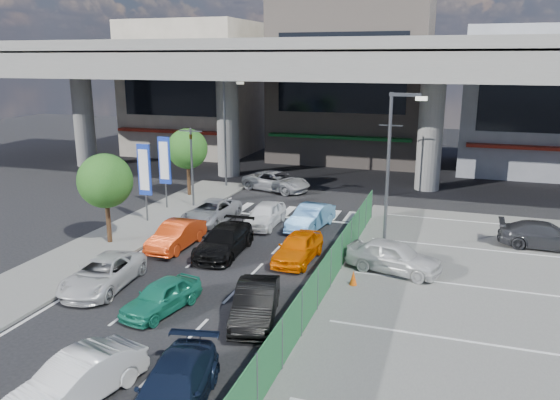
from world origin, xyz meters
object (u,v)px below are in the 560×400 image
(traffic_light_left, at_px, (191,148))
(wagon_silver_front_left, at_px, (211,212))
(street_lamp_left, at_px, (227,124))
(street_lamp_right, at_px, (392,164))
(minivan_navy_back, at_px, (173,389))
(sedan_white_front_mid, at_px, (265,215))
(signboard_far, at_px, (165,163))
(tree_near, at_px, (105,181))
(traffic_cone, at_px, (353,278))
(tree_far, at_px, (187,149))
(signboard_near, at_px, (144,172))
(hatch_white_back_mid, at_px, (77,380))
(taxi_teal_mid, at_px, (161,296))
(taxi_orange_right, at_px, (298,247))
(parked_sedan_dgrey, at_px, (545,235))
(kei_truck_front_right, at_px, (311,217))
(taxi_orange_left, at_px, (176,235))
(parked_sedan_white, at_px, (394,256))
(sedan_white_mid_left, at_px, (103,274))
(crossing_wagon_silver, at_px, (277,181))
(hatch_black_mid_right, at_px, (256,303))
(traffic_light_right, at_px, (390,141))
(sedan_black_mid, at_px, (224,241))

(traffic_light_left, relative_size, wagon_silver_front_left, 1.11)
(street_lamp_left, bearing_deg, street_lamp_right, -41.63)
(minivan_navy_back, relative_size, sedan_white_front_mid, 1.12)
(signboard_far, bearing_deg, tree_near, -85.10)
(traffic_cone, bearing_deg, tree_far, 139.52)
(signboard_near, xyz_separation_m, hatch_white_back_mid, (7.52, -15.93, -2.37))
(taxi_teal_mid, relative_size, taxi_orange_right, 0.89)
(street_lamp_right, distance_m, parked_sedan_dgrey, 9.48)
(sedan_white_front_mid, bearing_deg, kei_truck_front_right, 6.41)
(taxi_orange_left, distance_m, parked_sedan_white, 11.00)
(wagon_silver_front_left, bearing_deg, tree_far, 131.83)
(street_lamp_left, bearing_deg, tree_far, -112.84)
(taxi_orange_left, relative_size, sedan_white_front_mid, 1.02)
(taxi_teal_mid, bearing_deg, street_lamp_left, 118.00)
(sedan_white_mid_left, bearing_deg, parked_sedan_dgrey, 25.32)
(crossing_wagon_silver, relative_size, parked_sedan_dgrey, 1.13)
(signboard_far, distance_m, sedan_white_mid_left, 12.75)
(street_lamp_right, distance_m, tree_near, 14.38)
(tree_far, relative_size, traffic_cone, 7.55)
(street_lamp_right, bearing_deg, taxi_orange_right, -162.45)
(taxi_orange_left, xyz_separation_m, sedan_white_front_mid, (3.04, 5.00, 0.01))
(tree_near, distance_m, sedan_white_mid_left, 6.48)
(hatch_black_mid_right, distance_m, parked_sedan_dgrey, 16.44)
(traffic_light_right, height_order, tree_far, traffic_light_right)
(taxi_orange_left, bearing_deg, sedan_white_front_mid, 59.17)
(taxi_teal_mid, bearing_deg, wagon_silver_front_left, 117.49)
(crossing_wagon_silver, bearing_deg, tree_near, 177.62)
(traffic_light_left, relative_size, sedan_white_front_mid, 1.28)
(signboard_far, bearing_deg, sedan_white_front_mid, -11.28)
(kei_truck_front_right, distance_m, traffic_cone, 8.27)
(street_lamp_left, bearing_deg, tree_near, -92.76)
(tree_far, bearing_deg, hatch_white_back_mid, -70.11)
(taxi_orange_right, height_order, sedan_white_front_mid, same)
(minivan_navy_back, bearing_deg, tree_near, 120.68)
(crossing_wagon_silver, distance_m, parked_sedan_dgrey, 18.76)
(tree_near, bearing_deg, taxi_orange_right, 4.02)
(street_lamp_left, xyz_separation_m, hatch_white_back_mid, (6.64, -25.93, -4.08))
(tree_far, bearing_deg, sedan_black_mid, -54.54)
(hatch_white_back_mid, distance_m, traffic_cone, 12.03)
(minivan_navy_back, xyz_separation_m, hatch_black_mid_right, (0.25, 5.74, 0.03))
(tree_far, relative_size, kei_truck_front_right, 1.15)
(tree_near, bearing_deg, hatch_black_mid_right, -28.82)
(taxi_teal_mid, distance_m, traffic_cone, 8.05)
(street_lamp_right, xyz_separation_m, hatch_black_mid_right, (-3.84, -7.69, -4.08))
(hatch_white_back_mid, relative_size, taxi_orange_right, 1.03)
(parked_sedan_dgrey, bearing_deg, sedan_white_front_mid, 94.07)
(parked_sedan_dgrey, bearing_deg, taxi_orange_right, 117.11)
(street_lamp_right, relative_size, wagon_silver_front_left, 1.71)
(signboard_near, bearing_deg, sedan_white_mid_left, -69.45)
(minivan_navy_back, distance_m, sedan_white_front_mid, 17.31)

